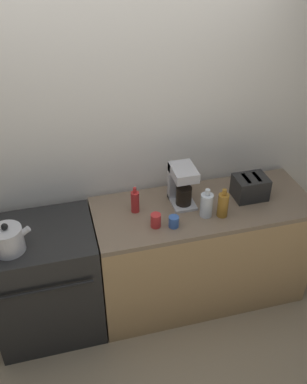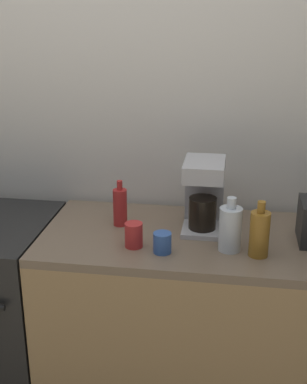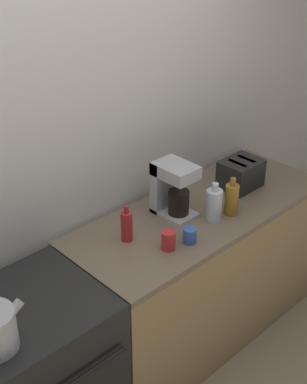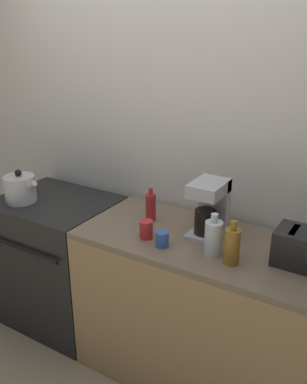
% 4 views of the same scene
% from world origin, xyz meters
% --- Properties ---
extents(wall_back, '(8.00, 0.05, 2.60)m').
position_xyz_m(wall_back, '(0.00, 0.69, 1.30)').
color(wall_back, silver).
rests_on(wall_back, ground_plane).
extents(stove, '(0.75, 0.65, 0.91)m').
position_xyz_m(stove, '(-0.62, 0.31, 0.47)').
color(stove, black).
rests_on(stove, ground_plane).
extents(counter_block, '(1.63, 0.64, 0.91)m').
position_xyz_m(counter_block, '(0.58, 0.32, 0.46)').
color(counter_block, tan).
rests_on(counter_block, ground_plane).
extents(toaster, '(0.24, 0.19, 0.17)m').
position_xyz_m(toaster, '(0.94, 0.34, 1.00)').
color(toaster, black).
rests_on(toaster, counter_block).
extents(coffee_maker, '(0.17, 0.23, 0.31)m').
position_xyz_m(coffee_maker, '(0.43, 0.41, 1.08)').
color(coffee_maker, '#B7B7BC').
rests_on(coffee_maker, counter_block).
extents(bottle_red, '(0.06, 0.06, 0.20)m').
position_xyz_m(bottle_red, '(0.08, 0.38, 1.00)').
color(bottle_red, '#B72828').
rests_on(bottle_red, counter_block).
extents(bottle_amber, '(0.08, 0.08, 0.22)m').
position_xyz_m(bottle_amber, '(0.66, 0.18, 1.01)').
color(bottle_amber, '#9E6B23').
rests_on(bottle_amber, counter_block).
extents(bottle_clear, '(0.09, 0.09, 0.22)m').
position_xyz_m(bottle_clear, '(0.55, 0.21, 1.01)').
color(bottle_clear, silver).
rests_on(bottle_clear, counter_block).
extents(cup_blue, '(0.07, 0.07, 0.08)m').
position_xyz_m(cup_blue, '(0.29, 0.15, 0.95)').
color(cup_blue, '#3860B2').
rests_on(cup_blue, counter_block).
extents(cup_red, '(0.07, 0.07, 0.10)m').
position_xyz_m(cup_red, '(0.17, 0.18, 0.96)').
color(cup_red, red).
rests_on(cup_red, counter_block).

